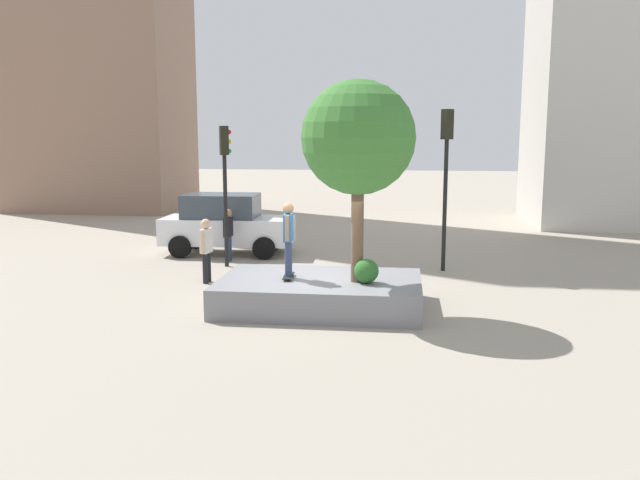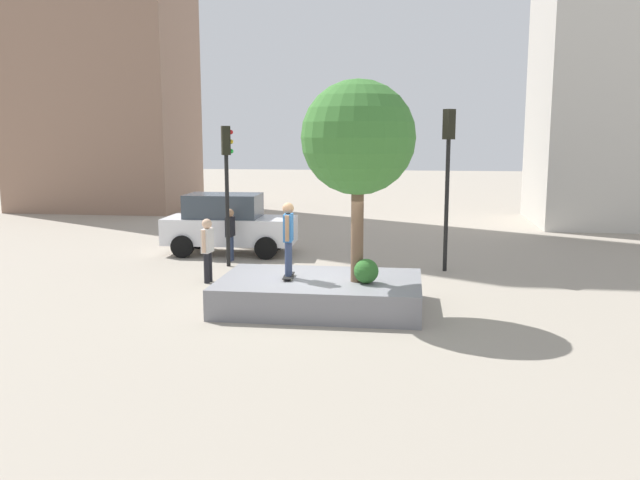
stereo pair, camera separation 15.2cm
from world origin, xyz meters
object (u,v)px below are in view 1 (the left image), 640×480
at_px(planter_ledge, 320,293).
at_px(traffic_light_median, 225,171).
at_px(plaza_tree, 358,139).
at_px(skateboard, 289,276).
at_px(traffic_light_corner, 446,162).
at_px(pedestrian_crossing, 356,239).
at_px(skateboarder, 288,234).
at_px(bystander_watching, 228,231).
at_px(passerby_with_bag, 206,246).
at_px(sedan_parked, 226,224).

xyz_separation_m(planter_ledge, traffic_light_median, (-3.41, 4.42, 2.54)).
relative_size(plaza_tree, skateboard, 5.49).
height_order(skateboard, traffic_light_corner, traffic_light_corner).
xyz_separation_m(traffic_light_median, pedestrian_crossing, (3.88, 0.29, -2.01)).
distance_m(skateboarder, traffic_light_corner, 6.18).
relative_size(planter_ledge, bystander_watching, 2.78).
height_order(plaza_tree, passerby_with_bag, plaza_tree).
xyz_separation_m(pedestrian_crossing, bystander_watching, (-4.05, 0.53, 0.08)).
relative_size(planter_ledge, plaza_tree, 1.03).
bearing_deg(traffic_light_median, pedestrian_crossing, 4.21).
bearing_deg(traffic_light_corner, bystander_watching, 174.66).
relative_size(skateboarder, sedan_parked, 0.38).
distance_m(sedan_parked, traffic_light_median, 2.86).
relative_size(skateboarder, traffic_light_median, 0.40).
relative_size(planter_ledge, skateboard, 5.67).
bearing_deg(pedestrian_crossing, traffic_light_corner, -2.03).
distance_m(traffic_light_corner, traffic_light_median, 6.47).
distance_m(plaza_tree, passerby_with_bag, 5.61).
relative_size(planter_ledge, skateboarder, 2.74).
bearing_deg(skateboard, traffic_light_median, 120.96).
relative_size(pedestrian_crossing, bystander_watching, 0.91).
relative_size(traffic_light_corner, passerby_with_bag, 2.69).
relative_size(traffic_light_median, passerby_with_bag, 2.42).
xyz_separation_m(skateboard, bystander_watching, (-2.86, 5.30, 0.22)).
height_order(planter_ledge, skateboarder, skateboarder).
xyz_separation_m(sedan_parked, passerby_with_bag, (0.64, -4.33, -0.02)).
bearing_deg(traffic_light_corner, pedestrian_crossing, 177.97).
distance_m(skateboarder, pedestrian_crossing, 4.99).
height_order(plaza_tree, bystander_watching, plaza_tree).
bearing_deg(traffic_light_corner, passerby_with_bag, -159.24).
xyz_separation_m(plaza_tree, pedestrian_crossing, (-0.39, 4.87, -2.99)).
bearing_deg(traffic_light_median, planter_ledge, -52.37).
height_order(skateboarder, bystander_watching, skateboarder).
bearing_deg(plaza_tree, sedan_parked, 126.04).
distance_m(sedan_parked, bystander_watching, 1.35).
height_order(sedan_parked, pedestrian_crossing, sedan_parked).
bearing_deg(pedestrian_crossing, bystander_watching, 172.58).
relative_size(traffic_light_corner, bystander_watching, 2.81).
relative_size(skateboard, skateboarder, 0.48).
bearing_deg(pedestrian_crossing, plaza_tree, -85.43).
bearing_deg(skateboard, sedan_parked, 116.49).
height_order(plaza_tree, traffic_light_median, plaza_tree).
bearing_deg(sedan_parked, plaza_tree, -53.96).
bearing_deg(passerby_with_bag, bystander_watching, 94.21).
bearing_deg(pedestrian_crossing, skateboarder, -104.02).
height_order(skateboard, pedestrian_crossing, pedestrian_crossing).
relative_size(passerby_with_bag, bystander_watching, 1.05).
height_order(planter_ledge, plaza_tree, plaza_tree).
distance_m(traffic_light_corner, pedestrian_crossing, 3.46).
distance_m(passerby_with_bag, bystander_watching, 3.06).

